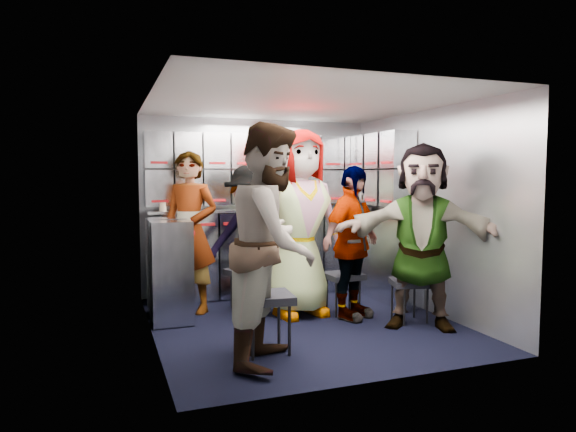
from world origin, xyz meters
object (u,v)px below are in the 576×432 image
object	(u,v)px
jump_seat_mid_right	(343,278)
jump_seat_near_right	(410,285)
attendant_arc_a	(273,244)
jump_seat_mid_left	(246,273)
attendant_arc_c	(299,223)
attendant_arc_b	(251,240)
attendant_arc_d	(352,243)
attendant_arc_e	(422,236)
jump_seat_center	(293,276)
jump_seat_near_left	(266,301)
attendant_standing	(190,232)

from	to	relation	value
jump_seat_mid_right	jump_seat_near_right	world-z (taller)	jump_seat_mid_right
jump_seat_near_right	attendant_arc_a	world-z (taller)	attendant_arc_a
jump_seat_mid_left	attendant_arc_c	distance (m)	0.82
attendant_arc_c	jump_seat_mid_left	bearing A→B (deg)	133.00
attendant_arc_b	attendant_arc_d	world-z (taller)	attendant_arc_b
jump_seat_mid_left	attendant_arc_c	xyz separation A→B (m)	(0.45, -0.39, 0.56)
attendant_arc_a	attendant_arc_e	bearing A→B (deg)	-44.71
attendant_arc_a	attendant_arc_e	world-z (taller)	attendant_arc_a
jump_seat_center	attendant_arc_b	xyz separation A→B (m)	(-0.45, 0.03, 0.40)
attendant_arc_b	jump_seat_near_right	bearing A→B (deg)	2.83
attendant_arc_a	attendant_arc_d	distance (m)	1.40
jump_seat_near_left	jump_seat_center	xyz separation A→B (m)	(0.66, 1.16, -0.06)
jump_seat_near_left	attendant_standing	size ratio (longest dim) A/B	0.29
jump_seat_mid_left	attendant_arc_b	world-z (taller)	attendant_arc_b
jump_seat_center	attendant_arc_d	world-z (taller)	attendant_arc_d
attendant_arc_a	attendant_arc_b	xyz separation A→B (m)	(0.21, 1.37, -0.14)
jump_seat_mid_right	attendant_arc_a	bearing A→B (deg)	-136.66
attendant_arc_a	attendant_arc_e	xyz separation A→B (m)	(1.57, 0.37, -0.04)
jump_seat_mid_right	jump_seat_near_right	bearing A→B (deg)	-45.41
jump_seat_center	attendant_arc_e	size ratio (longest dim) A/B	0.25
jump_seat_mid_left	attendant_standing	bearing A→B (deg)	170.34
jump_seat_near_left	jump_seat_center	size ratio (longest dim) A/B	1.13
jump_seat_mid_left	attendant_arc_e	size ratio (longest dim) A/B	0.28
jump_seat_near_left	attendant_arc_e	bearing A→B (deg)	6.87
attendant_arc_c	jump_seat_mid_right	bearing A→B (deg)	-21.70
attendant_standing	attendant_arc_d	bearing A→B (deg)	8.92
jump_seat_center	jump_seat_mid_right	distance (m)	0.53
attendant_arc_b	attendant_arc_c	world-z (taller)	attendant_arc_c
jump_seat_near_right	attendant_standing	bearing A→B (deg)	150.44
jump_seat_mid_right	jump_seat_near_right	xyz separation A→B (m)	(0.48, -0.48, -0.01)
jump_seat_mid_right	attendant_standing	world-z (taller)	attendant_standing
jump_seat_mid_left	jump_seat_mid_right	distance (m)	1.03
attendant_standing	attendant_arc_d	size ratio (longest dim) A/B	1.10
jump_seat_near_left	attendant_arc_d	distance (m)	1.33
jump_seat_mid_left	attendant_arc_c	size ratio (longest dim) A/B	0.25
jump_seat_near_right	attendant_standing	world-z (taller)	attendant_standing
jump_seat_near_left	jump_seat_mid_right	distance (m)	1.39
attendant_standing	attendant_arc_d	distance (m)	1.66
jump_seat_mid_left	attendant_arc_d	world-z (taller)	attendant_arc_d
jump_seat_mid_left	jump_seat_near_right	world-z (taller)	jump_seat_mid_left
jump_seat_near_left	attendant_arc_b	distance (m)	1.26
jump_seat_near_right	attendant_standing	size ratio (longest dim) A/B	0.26
attendant_arc_c	attendant_arc_e	distance (m)	1.21
jump_seat_mid_left	attendant_arc_a	world-z (taller)	attendant_arc_a
jump_seat_near_right	attendant_arc_a	xyz separation A→B (m)	(-1.57, -0.55, 0.54)
jump_seat_center	attendant_standing	distance (m)	1.17
attendant_arc_a	attendant_arc_d	size ratio (longest dim) A/B	1.19
jump_seat_mid_left	attendant_arc_c	bearing A→B (deg)	-41.14
attendant_arc_a	attendant_arc_c	distance (m)	1.33
jump_seat_mid_right	attendant_arc_b	size ratio (longest dim) A/B	0.28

